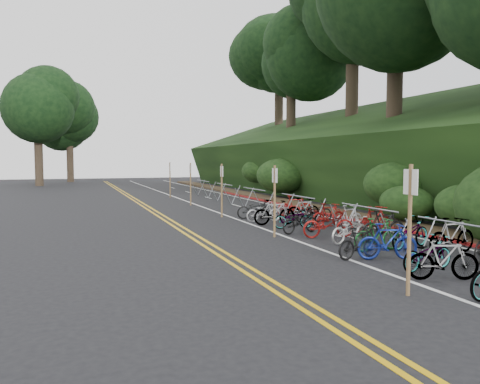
{
  "coord_description": "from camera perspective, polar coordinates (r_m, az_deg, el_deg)",
  "views": [
    {
      "loc": [
        -6.03,
        -9.72,
        2.7
      ],
      "look_at": [
        0.82,
        9.12,
        1.3
      ],
      "focal_mm": 35.0,
      "sensor_mm": 36.0,
      "label": 1
    }
  ],
  "objects": [
    {
      "name": "bike_front",
      "position": [
        13.16,
        14.3,
        -6.02
      ],
      "size": [
        0.67,
        1.52,
        0.88
      ],
      "primitive_type": "imported",
      "rotation": [
        0.0,
        0.0,
        1.75
      ],
      "color": "black",
      "rests_on": "ground"
    },
    {
      "name": "red_curb",
      "position": [
        24.83,
        8.34,
        -2.17
      ],
      "size": [
        0.25,
        28.0,
        0.1
      ],
      "primitive_type": "cube",
      "color": "maroon",
      "rests_on": "ground"
    },
    {
      "name": "tree_cluster",
      "position": [
        36.73,
        6.59,
        19.07
      ],
      "size": [
        33.18,
        54.65,
        19.7
      ],
      "color": "#2D2319",
      "rests_on": "ground"
    },
    {
      "name": "bike_valet",
      "position": [
        16.12,
        14.25,
        -4.04
      ],
      "size": [
        3.47,
        14.87,
        1.06
      ],
      "color": "slate",
      "rests_on": "ground"
    },
    {
      "name": "bike_racks_rest",
      "position": [
        24.52,
        1.68,
        -0.32
      ],
      "size": [
        1.14,
        23.0,
        1.17
      ],
      "color": "slate",
      "rests_on": "ground"
    },
    {
      "name": "bike_rack_front",
      "position": [
        13.03,
        25.65,
        -4.68
      ],
      "size": [
        1.11,
        3.29,
        1.1
      ],
      "color": "slate",
      "rests_on": "ground"
    },
    {
      "name": "embankment",
      "position": [
        34.46,
        13.48,
        3.67
      ],
      "size": [
        14.3,
        48.14,
        9.11
      ],
      "color": "black",
      "rests_on": "ground"
    },
    {
      "name": "road_markings",
      "position": [
        21.08,
        -1.4,
        -3.35
      ],
      "size": [
        7.47,
        80.0,
        0.01
      ],
      "color": "gold",
      "rests_on": "ground"
    },
    {
      "name": "signposts_rest",
      "position": [
        24.66,
        -4.37,
        1.03
      ],
      "size": [
        0.08,
        18.4,
        2.5
      ],
      "color": "brown",
      "rests_on": "ground"
    },
    {
      "name": "signpost_near",
      "position": [
        9.78,
        19.98,
        -3.36
      ],
      "size": [
        0.08,
        0.4,
        2.61
      ],
      "color": "brown",
      "rests_on": "ground"
    },
    {
      "name": "ground",
      "position": [
        11.75,
        11.65,
        -9.37
      ],
      "size": [
        120.0,
        120.0,
        0.0
      ],
      "primitive_type": "plane",
      "color": "black",
      "rests_on": "ground"
    }
  ]
}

